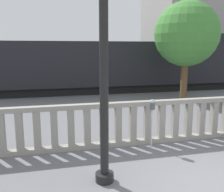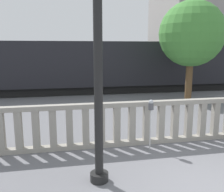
# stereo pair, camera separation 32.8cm
# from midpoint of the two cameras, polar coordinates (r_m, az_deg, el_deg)

# --- Properties ---
(ground_plane) EXTENTS (160.00, 160.00, 0.00)m
(ground_plane) POSITION_cam_midpoint_polar(r_m,az_deg,el_deg) (6.15, 23.09, -19.33)
(ground_plane) COLOR slate
(balustrade) EXTENTS (15.29, 0.24, 1.39)m
(balustrade) POSITION_cam_midpoint_polar(r_m,az_deg,el_deg) (8.20, 12.23, -5.78)
(balustrade) COLOR gray
(balustrade) RESTS_ON ground
(lamppost) EXTENTS (0.42, 0.42, 6.29)m
(lamppost) POSITION_cam_midpoint_polar(r_m,az_deg,el_deg) (5.28, -1.43, 12.68)
(lamppost) COLOR black
(lamppost) RESTS_ON ground
(parking_meter) EXTENTS (0.16, 0.16, 1.53)m
(parking_meter) POSITION_cam_midpoint_polar(r_m,az_deg,el_deg) (7.47, 10.10, -3.16)
(parking_meter) COLOR silver
(parking_meter) RESTS_ON ground
(train_near) EXTENTS (29.42, 3.06, 4.04)m
(train_near) POSITION_cam_midpoint_polar(r_m,az_deg,el_deg) (17.22, -11.25, 6.66)
(train_near) COLOR black
(train_near) RESTS_ON ground
(train_far) EXTENTS (23.81, 2.75, 3.81)m
(train_far) POSITION_cam_midpoint_polar(r_m,az_deg,el_deg) (31.49, 3.78, 8.46)
(train_far) COLOR black
(train_far) RESTS_ON ground
(building_block) EXTENTS (13.28, 8.00, 10.92)m
(building_block) POSITION_cam_midpoint_polar(r_m,az_deg,el_deg) (30.19, 23.60, 14.65)
(building_block) COLOR gray
(building_block) RESTS_ON ground
(tree_left) EXTENTS (3.65, 3.65, 5.62)m
(tree_left) POSITION_cam_midpoint_polar(r_m,az_deg,el_deg) (15.05, 18.33, 13.28)
(tree_left) COLOR brown
(tree_left) RESTS_ON ground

